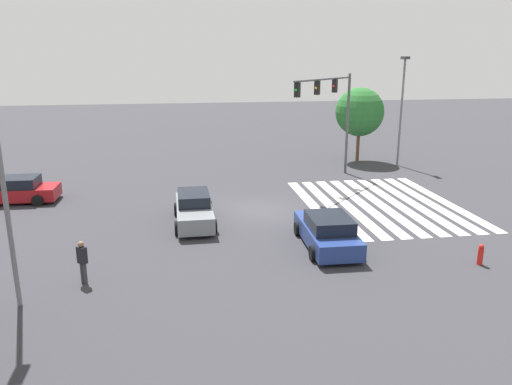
{
  "coord_description": "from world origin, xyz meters",
  "views": [
    {
      "loc": [
        -25.42,
        4.09,
        8.13
      ],
      "look_at": [
        0.0,
        0.0,
        0.98
      ],
      "focal_mm": 35.0,
      "sensor_mm": 36.0,
      "label": 1
    }
  ],
  "objects_px": {
    "car_1": "(17,191)",
    "street_light_pole_b": "(402,102)",
    "pedestrian": "(82,260)",
    "street_light_pole_a": "(1,167)",
    "car_0": "(194,209)",
    "fire_hydrant": "(481,254)",
    "traffic_signal_mast": "(332,103)",
    "tree_corner_a": "(360,112)",
    "car_2": "(327,232)"
  },
  "relations": [
    {
      "from": "car_1",
      "to": "pedestrian",
      "type": "xyz_separation_m",
      "value": [
        -11.52,
        -5.5,
        0.24
      ]
    },
    {
      "from": "car_0",
      "to": "street_light_pole_b",
      "type": "xyz_separation_m",
      "value": [
        11.01,
        -15.74,
        4.08
      ]
    },
    {
      "from": "street_light_pole_b",
      "to": "fire_hydrant",
      "type": "relative_size",
      "value": 9.29
    },
    {
      "from": "car_2",
      "to": "fire_hydrant",
      "type": "xyz_separation_m",
      "value": [
        -2.85,
        -5.48,
        -0.26
      ]
    },
    {
      "from": "traffic_signal_mast",
      "to": "car_2",
      "type": "relative_size",
      "value": 1.42
    },
    {
      "from": "traffic_signal_mast",
      "to": "pedestrian",
      "type": "height_order",
      "value": "traffic_signal_mast"
    },
    {
      "from": "car_1",
      "to": "tree_corner_a",
      "type": "relative_size",
      "value": 0.8
    },
    {
      "from": "traffic_signal_mast",
      "to": "tree_corner_a",
      "type": "height_order",
      "value": "traffic_signal_mast"
    },
    {
      "from": "street_light_pole_b",
      "to": "street_light_pole_a",
      "type": "bearing_deg",
      "value": 130.43
    },
    {
      "from": "street_light_pole_a",
      "to": "tree_corner_a",
      "type": "bearing_deg",
      "value": -43.29
    },
    {
      "from": "street_light_pole_a",
      "to": "fire_hydrant",
      "type": "xyz_separation_m",
      "value": [
        0.66,
        -17.21,
        -4.33
      ]
    },
    {
      "from": "car_1",
      "to": "pedestrian",
      "type": "height_order",
      "value": "pedestrian"
    },
    {
      "from": "street_light_pole_b",
      "to": "fire_hydrant",
      "type": "height_order",
      "value": "street_light_pole_b"
    },
    {
      "from": "street_light_pole_b",
      "to": "car_1",
      "type": "bearing_deg",
      "value": 102.57
    },
    {
      "from": "car_0",
      "to": "fire_hydrant",
      "type": "bearing_deg",
      "value": 57.44
    },
    {
      "from": "car_1",
      "to": "fire_hydrant",
      "type": "height_order",
      "value": "car_1"
    },
    {
      "from": "pedestrian",
      "to": "tree_corner_a",
      "type": "bearing_deg",
      "value": 1.97
    },
    {
      "from": "car_1",
      "to": "street_light_pole_b",
      "type": "bearing_deg",
      "value": -165.74
    },
    {
      "from": "car_0",
      "to": "traffic_signal_mast",
      "type": "bearing_deg",
      "value": 128.65
    },
    {
      "from": "car_1",
      "to": "street_light_pole_a",
      "type": "xyz_separation_m",
      "value": [
        -12.95,
        -3.65,
        4.09
      ]
    },
    {
      "from": "traffic_signal_mast",
      "to": "car_1",
      "type": "distance_m",
      "value": 19.73
    },
    {
      "from": "car_0",
      "to": "pedestrian",
      "type": "distance_m",
      "value": 7.54
    },
    {
      "from": "street_light_pole_a",
      "to": "car_2",
      "type": "bearing_deg",
      "value": -73.36
    },
    {
      "from": "pedestrian",
      "to": "street_light_pole_a",
      "type": "distance_m",
      "value": 4.5
    },
    {
      "from": "car_2",
      "to": "car_0",
      "type": "bearing_deg",
      "value": 55.1
    },
    {
      "from": "street_light_pole_b",
      "to": "tree_corner_a",
      "type": "bearing_deg",
      "value": 50.94
    },
    {
      "from": "street_light_pole_a",
      "to": "street_light_pole_b",
      "type": "xyz_separation_m",
      "value": [
        18.64,
        -21.88,
        0.03
      ]
    },
    {
      "from": "traffic_signal_mast",
      "to": "pedestrian",
      "type": "distance_m",
      "value": 19.78
    },
    {
      "from": "traffic_signal_mast",
      "to": "car_1",
      "type": "height_order",
      "value": "traffic_signal_mast"
    },
    {
      "from": "pedestrian",
      "to": "street_light_pole_a",
      "type": "xyz_separation_m",
      "value": [
        -1.43,
        1.85,
        3.85
      ]
    },
    {
      "from": "pedestrian",
      "to": "street_light_pole_b",
      "type": "xyz_separation_m",
      "value": [
        17.21,
        -20.03,
        3.88
      ]
    },
    {
      "from": "street_light_pole_a",
      "to": "tree_corner_a",
      "type": "xyz_separation_m",
      "value": [
        20.63,
        -19.43,
        -0.9
      ]
    },
    {
      "from": "car_1",
      "to": "street_light_pole_a",
      "type": "height_order",
      "value": "street_light_pole_a"
    },
    {
      "from": "car_1",
      "to": "car_2",
      "type": "bearing_deg",
      "value": 150.14
    },
    {
      "from": "street_light_pole_b",
      "to": "fire_hydrant",
      "type": "bearing_deg",
      "value": 165.45
    },
    {
      "from": "traffic_signal_mast",
      "to": "street_light_pole_b",
      "type": "distance_m",
      "value": 7.32
    },
    {
      "from": "pedestrian",
      "to": "tree_corner_a",
      "type": "distance_m",
      "value": 26.2
    },
    {
      "from": "car_1",
      "to": "fire_hydrant",
      "type": "relative_size",
      "value": 5.31
    },
    {
      "from": "car_1",
      "to": "pedestrian",
      "type": "relative_size",
      "value": 2.79
    },
    {
      "from": "traffic_signal_mast",
      "to": "fire_hydrant",
      "type": "bearing_deg",
      "value": 51.96
    },
    {
      "from": "fire_hydrant",
      "to": "street_light_pole_a",
      "type": "bearing_deg",
      "value": 92.19
    },
    {
      "from": "car_2",
      "to": "fire_hydrant",
      "type": "bearing_deg",
      "value": -115.96
    },
    {
      "from": "car_1",
      "to": "street_light_pole_b",
      "type": "relative_size",
      "value": 0.57
    },
    {
      "from": "street_light_pole_a",
      "to": "fire_hydrant",
      "type": "distance_m",
      "value": 17.76
    },
    {
      "from": "traffic_signal_mast",
      "to": "car_0",
      "type": "height_order",
      "value": "traffic_signal_mast"
    },
    {
      "from": "street_light_pole_a",
      "to": "car_0",
      "type": "bearing_deg",
      "value": -38.79
    },
    {
      "from": "car_2",
      "to": "pedestrian",
      "type": "height_order",
      "value": "pedestrian"
    },
    {
      "from": "street_light_pole_a",
      "to": "fire_hydrant",
      "type": "bearing_deg",
      "value": -87.81
    },
    {
      "from": "car_2",
      "to": "street_light_pole_b",
      "type": "xyz_separation_m",
      "value": [
        15.14,
        -10.15,
        4.1
      ]
    },
    {
      "from": "car_1",
      "to": "fire_hydrant",
      "type": "bearing_deg",
      "value": 151.17
    }
  ]
}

